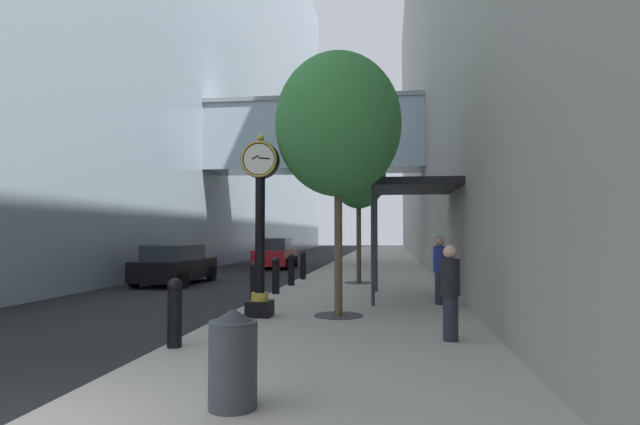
{
  "coord_description": "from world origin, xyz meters",
  "views": [
    {
      "loc": [
        3.72,
        -4.07,
        2.0
      ],
      "look_at": [
        0.84,
        17.05,
        2.87
      ],
      "focal_mm": 28.79,
      "sensor_mm": 36.0,
      "label": 1
    }
  ],
  "objects": [
    {
      "name": "street_tree_mid_near",
      "position": [
        2.56,
        15.24,
        4.08
      ],
      "size": [
        2.05,
        2.05,
        5.16
      ],
      "color": "#333335",
      "rests_on": "sidewalk_right"
    },
    {
      "name": "bollard_fourth",
      "position": [
        0.22,
        11.47,
        0.73
      ],
      "size": [
        0.25,
        0.25,
        1.12
      ],
      "color": "black",
      "rests_on": "sidewalk_right"
    },
    {
      "name": "street_tree_near",
      "position": [
        2.56,
        7.49,
        4.47
      ],
      "size": [
        2.88,
        2.88,
        6.0
      ],
      "color": "#333335",
      "rests_on": "sidewalk_right"
    },
    {
      "name": "bollard_nearest",
      "position": [
        0.22,
        3.96,
        0.73
      ],
      "size": [
        0.25,
        0.25,
        1.12
      ],
      "color": "black",
      "rests_on": "sidewalk_right"
    },
    {
      "name": "storefront_awning",
      "position": [
        4.36,
        10.85,
        3.28
      ],
      "size": [
        2.4,
        3.6,
        3.3
      ],
      "color": "black",
      "rests_on": "sidewalk_right"
    },
    {
      "name": "car_black_near",
      "position": [
        -4.66,
        15.17,
        0.76
      ],
      "size": [
        2.12,
        4.42,
        1.55
      ],
      "color": "black",
      "rests_on": "ground"
    },
    {
      "name": "bollard_sixth",
      "position": [
        0.22,
        16.47,
        0.73
      ],
      "size": [
        0.25,
        0.25,
        1.12
      ],
      "color": "black",
      "rests_on": "sidewalk_right"
    },
    {
      "name": "pedestrian_walking",
      "position": [
        5.01,
        9.7,
        1.09
      ],
      "size": [
        0.47,
        0.52,
        1.78
      ],
      "color": "#23232D",
      "rests_on": "sidewalk_right"
    },
    {
      "name": "trash_bin",
      "position": [
        2.05,
        1.27,
        0.68
      ],
      "size": [
        0.53,
        0.53,
        1.05
      ],
      "color": "#383D42",
      "rests_on": "sidewalk_right"
    },
    {
      "name": "car_red_mid",
      "position": [
        -2.79,
        24.64,
        0.84
      ],
      "size": [
        2.15,
        4.28,
        1.73
      ],
      "color": "#AD191E",
      "rests_on": "ground"
    },
    {
      "name": "bollard_fifth",
      "position": [
        0.22,
        13.97,
        0.73
      ],
      "size": [
        0.25,
        0.25,
        1.12
      ],
      "color": "black",
      "rests_on": "sidewalk_right"
    },
    {
      "name": "sidewalk_right",
      "position": [
        2.8,
        30.0,
        0.07
      ],
      "size": [
        5.6,
        80.0,
        0.14
      ],
      "primitive_type": "cube",
      "color": "#9E998E",
      "rests_on": "ground"
    },
    {
      "name": "bollard_third",
      "position": [
        0.22,
        8.97,
        0.73
      ],
      "size": [
        0.25,
        0.25,
        1.12
      ],
      "color": "black",
      "rests_on": "sidewalk_right"
    },
    {
      "name": "building_block_right",
      "position": [
        10.1,
        30.0,
        14.69
      ],
      "size": [
        9.0,
        80.0,
        29.37
      ],
      "color": "gray",
      "rests_on": "ground"
    },
    {
      "name": "building_block_left",
      "position": [
        -11.04,
        29.96,
        16.75
      ],
      "size": [
        21.51,
        80.0,
        33.63
      ],
      "color": "#93A8B7",
      "rests_on": "ground"
    },
    {
      "name": "pedestrian_by_clock",
      "position": [
        4.75,
        5.08,
        1.01
      ],
      "size": [
        0.45,
        0.45,
        1.65
      ],
      "color": "#23232D",
      "rests_on": "sidewalk_right"
    },
    {
      "name": "ground_plane",
      "position": [
        0.0,
        27.0,
        0.0
      ],
      "size": [
        110.0,
        110.0,
        0.0
      ],
      "primitive_type": "plane",
      "color": "black",
      "rests_on": "ground"
    },
    {
      "name": "street_clock",
      "position": [
        0.82,
        7.15,
        2.37
      ],
      "size": [
        0.84,
        0.55,
        4.09
      ],
      "color": "black",
      "rests_on": "sidewalk_right"
    }
  ]
}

